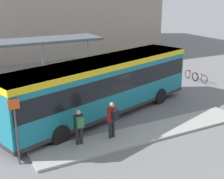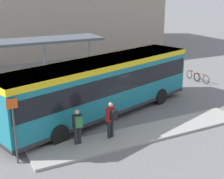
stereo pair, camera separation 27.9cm
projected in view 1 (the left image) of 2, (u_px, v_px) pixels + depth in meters
name	position (u px, v px, depth m)	size (l,w,h in m)	color
ground_plane	(102.00, 115.00, 17.77)	(120.00, 120.00, 0.00)	slate
curb_island	(146.00, 133.00, 15.36)	(11.28, 1.80, 0.12)	#9E9E99
city_bus	(102.00, 84.00, 17.21)	(12.57, 6.16, 3.17)	#197284
pedestrian_waiting	(79.00, 125.00, 13.84)	(0.41, 0.43, 1.65)	#232328
pedestrian_companion	(112.00, 118.00, 14.47)	(0.49, 0.53, 1.76)	#232328
bicycle_orange	(200.00, 78.00, 24.01)	(0.48, 1.54, 0.67)	black
bicycle_red	(191.00, 75.00, 24.71)	(0.48, 1.60, 0.69)	black
station_shelter	(42.00, 42.00, 21.21)	(8.08, 2.64, 3.61)	#4C515B
potted_planter_near_shelter	(68.00, 86.00, 20.78)	(0.91, 0.91, 1.34)	slate
platform_sign	(16.00, 129.00, 12.29)	(0.44, 0.08, 2.80)	#4C4C51
station_building	(19.00, 6.00, 36.04)	(29.10, 15.98, 10.10)	gray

